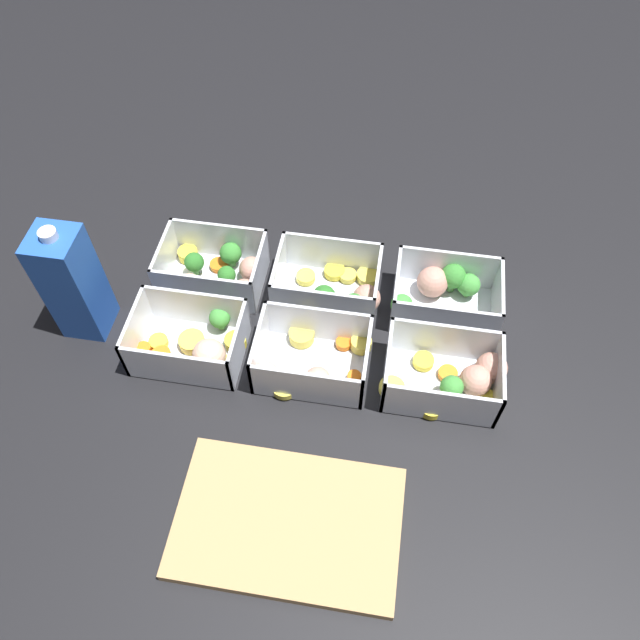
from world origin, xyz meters
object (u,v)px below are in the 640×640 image
(container_near_center, at_px, (335,289))
(container_far_right, at_px, (197,344))
(container_far_left, at_px, (455,377))
(container_near_left, at_px, (443,292))
(container_far_center, at_px, (310,363))
(juice_carton, at_px, (73,283))
(container_near_right, at_px, (218,272))

(container_near_center, xyz_separation_m, container_far_right, (0.19, 0.13, -0.00))
(container_far_left, xyz_separation_m, container_far_right, (0.38, 0.00, -0.00))
(container_near_center, distance_m, container_far_left, 0.23)
(container_far_left, bearing_deg, container_near_left, -80.56)
(container_near_left, bearing_deg, container_near_center, 6.25)
(container_near_center, distance_m, container_far_right, 0.23)
(container_far_center, bearing_deg, container_far_right, -1.46)
(container_far_center, distance_m, juice_carton, 0.36)
(container_far_left, bearing_deg, container_near_right, -19.72)
(container_near_center, distance_m, container_far_center, 0.14)
(container_near_left, distance_m, container_far_right, 0.38)
(container_far_center, height_order, container_far_right, same)
(container_near_center, relative_size, container_far_center, 1.06)
(container_near_right, relative_size, container_far_center, 0.96)
(container_near_center, relative_size, container_near_right, 1.11)
(container_near_left, xyz_separation_m, container_near_right, (0.36, 0.01, -0.00))
(container_far_left, height_order, container_far_right, same)
(container_far_left, bearing_deg, container_far_right, 0.52)
(container_far_left, height_order, juice_carton, juice_carton)
(juice_carton, bearing_deg, container_near_right, -148.01)
(container_far_left, distance_m, juice_carton, 0.56)
(container_far_center, relative_size, container_far_right, 1.05)
(container_near_center, height_order, container_far_left, same)
(container_near_right, distance_m, container_far_left, 0.40)
(container_near_left, distance_m, container_far_left, 0.15)
(container_near_left, relative_size, container_far_left, 0.88)
(container_far_left, relative_size, container_far_right, 1.11)
(container_far_center, height_order, juice_carton, juice_carton)
(container_near_right, distance_m, container_far_right, 0.14)
(container_far_center, bearing_deg, container_near_right, -39.88)
(container_near_center, bearing_deg, container_far_right, 35.88)
(container_near_right, distance_m, juice_carton, 0.22)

